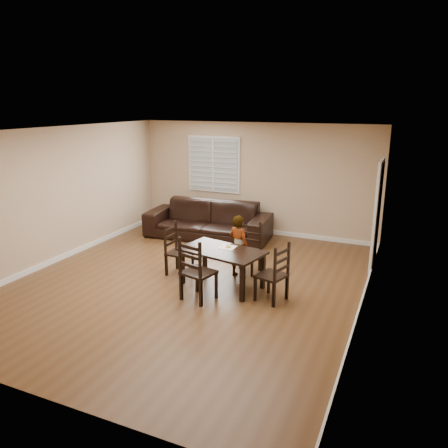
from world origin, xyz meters
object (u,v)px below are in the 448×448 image
Objects in this scene: donut at (228,246)px; child at (239,246)px; chair_right at (278,276)px; chair_near at (250,248)px; dining_table at (222,255)px; chair_left at (174,251)px; sofa at (208,220)px; chair_far at (193,273)px.

child is at bearing 80.96° from donut.
chair_right is 10.35× the size of donut.
chair_right is at bearing -47.37° from chair_near.
dining_table is 0.94m from chair_near.
child is at bearing 90.00° from dining_table.
chair_right is at bearing 162.31° from child.
chair_right is at bearing -20.84° from donut.
child reaches higher than chair_near.
chair_left is (-1.27, -0.70, 0.00)m from chair_near.
dining_table is at bearing -96.66° from chair_near.
chair_right is 0.34× the size of sofa.
chair_right reaches higher than chair_left.
chair_near reaches higher than sofa.
chair_right is at bearing -0.50° from dining_table.
chair_near is 0.82× the size of child.
dining_table is 1.12m from chair_left.
chair_near is at bearing -87.85° from chair_far.
donut is (0.22, 0.93, 0.21)m from chair_far.
chair_near is 10.07× the size of donut.
dining_table is 16.37× the size of donut.
chair_far is 1.11× the size of chair_left.
chair_left is (-1.09, 0.21, -0.14)m from dining_table.
chair_left is 1.24m from child.
child is 2.56m from sofa.
chair_far is 1.09× the size of chair_right.
dining_table is 0.20m from donut.
sofa is (-1.53, 2.35, -0.27)m from donut.
donut is 0.03× the size of sofa.
child is at bearing -95.42° from chair_near.
child is 12.33× the size of donut.
dining_table is 0.53× the size of sofa.
chair_far is at bearing 97.71° from child.
chair_left reaches higher than sofa.
chair_far is at bearing -134.65° from chair_left.
child is at bearing -56.18° from sofa.
dining_table is 1.63× the size of chair_near.
donut is at bearing -61.62° from sofa.
child is 0.40× the size of sofa.
chair_near is 0.97× the size of chair_right.
chair_far is at bearing -72.86° from sofa.
chair_right is 1.14m from donut.
child reaches higher than sofa.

